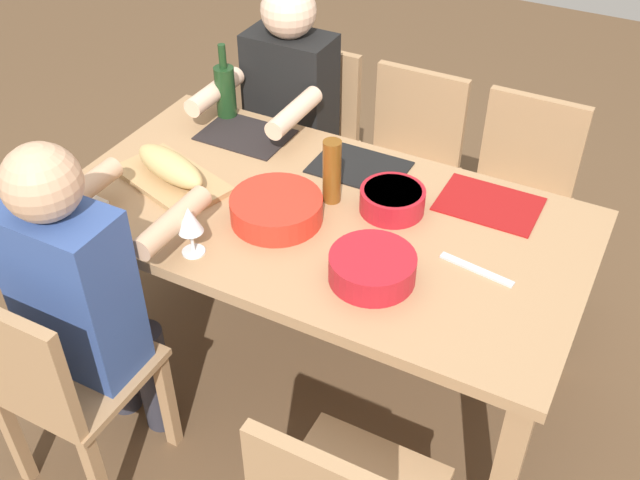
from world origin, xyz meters
TOP-DOWN VIEW (x-y plane):
  - ground_plane at (0.00, 0.00)m, footprint 8.00×8.00m
  - dining_table at (0.00, 0.00)m, footprint 1.68×0.90m
  - chair_near_right at (0.46, -0.77)m, footprint 0.40×0.40m
  - diner_near_right at (0.46, -0.59)m, footprint 0.41×0.53m
  - chair_near_center at (0.00, -0.77)m, footprint 0.40×0.40m
  - chair_near_left at (-0.46, -0.77)m, footprint 0.40×0.40m
  - chair_far_right at (0.46, 0.77)m, footprint 0.40×0.40m
  - diner_far_right at (0.46, 0.59)m, footprint 0.41×0.53m
  - serving_bowl_fruit at (-0.28, 0.21)m, footprint 0.25×0.25m
  - serving_bowl_salad at (0.11, 0.09)m, footprint 0.29×0.29m
  - serving_bowl_pasta at (-0.20, -0.12)m, footprint 0.21×0.21m
  - cutting_board at (0.52, 0.08)m, footprint 0.45×0.33m
  - bread_loaf at (0.52, 0.08)m, footprint 0.34×0.20m
  - wine_bottle at (0.60, -0.38)m, footprint 0.08×0.08m
  - beer_bottle at (-0.00, -0.08)m, footprint 0.06×0.06m
  - wine_glass at (0.24, 0.35)m, footprint 0.08×0.08m
  - placemat_near_right at (0.46, -0.29)m, footprint 0.32×0.23m
  - placemat_near_center at (0.00, -0.29)m, footprint 0.32×0.23m
  - placemat_near_left at (-0.46, -0.29)m, footprint 0.32×0.23m
  - carving_knife at (-0.53, 0.04)m, footprint 0.23×0.06m
  - napkin_stack at (0.69, 0.35)m, footprint 0.15×0.15m

SIDE VIEW (x-z plane):
  - ground_plane at x=0.00m, z-range 0.00..0.00m
  - chair_near_right at x=0.46m, z-range 0.06..0.91m
  - chair_near_center at x=0.00m, z-range 0.06..0.91m
  - chair_near_left at x=-0.46m, z-range 0.06..0.91m
  - chair_far_right at x=0.46m, z-range 0.06..0.91m
  - dining_table at x=0.00m, z-range 0.28..1.02m
  - diner_near_right at x=0.46m, z-range 0.10..1.30m
  - diner_far_right at x=0.46m, z-range 0.10..1.30m
  - placemat_near_right at x=0.46m, z-range 0.74..0.75m
  - placemat_near_center at x=0.00m, z-range 0.74..0.75m
  - placemat_near_left at x=-0.46m, z-range 0.74..0.75m
  - carving_knife at x=-0.53m, z-range 0.74..0.75m
  - cutting_board at x=0.52m, z-range 0.74..0.76m
  - napkin_stack at x=0.69m, z-range 0.74..0.76m
  - serving_bowl_pasta at x=-0.20m, z-range 0.75..0.82m
  - serving_bowl_salad at x=0.11m, z-range 0.75..0.83m
  - serving_bowl_fruit at x=-0.28m, z-range 0.75..0.83m
  - bread_loaf at x=0.52m, z-range 0.76..0.85m
  - wine_bottle at x=0.60m, z-range 0.70..0.99m
  - beer_bottle at x=0.00m, z-range 0.74..0.96m
  - wine_glass at x=0.24m, z-range 0.77..0.94m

